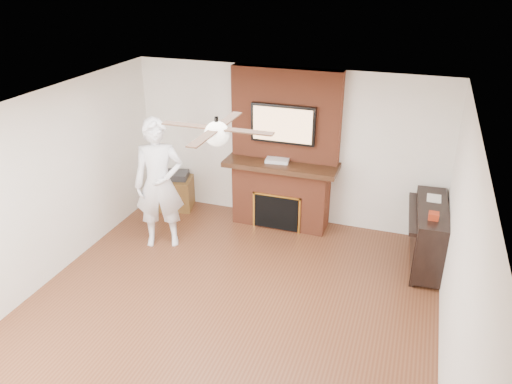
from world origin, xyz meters
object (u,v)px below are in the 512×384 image
(side_table, at_px, (176,191))
(piano, at_px, (429,234))
(fireplace, at_px, (283,165))
(person, at_px, (159,184))

(side_table, relative_size, piano, 0.49)
(fireplace, distance_m, person, 1.95)
(person, xyz_separation_m, piano, (3.79, 0.70, -0.50))
(fireplace, bearing_deg, side_table, -177.96)
(side_table, bearing_deg, person, -86.41)
(fireplace, distance_m, piano, 2.40)
(fireplace, xyz_separation_m, person, (-1.51, -1.24, -0.01))
(piano, bearing_deg, side_table, 170.41)
(person, bearing_deg, side_table, 84.30)
(person, xyz_separation_m, side_table, (-0.38, 1.18, -0.68))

